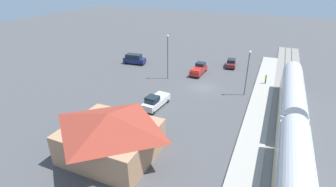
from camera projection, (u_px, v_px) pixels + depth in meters
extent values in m
plane|color=#4C4C4F|center=(203.00, 87.00, 44.99)|extent=(200.00, 200.00, 0.00)
cube|color=gray|center=(288.00, 101.00, 39.88)|extent=(4.80, 70.00, 0.18)
cube|color=#59544C|center=(293.00, 101.00, 39.56)|extent=(0.10, 70.00, 0.12)
cube|color=#59544C|center=(283.00, 99.00, 40.08)|extent=(0.10, 70.00, 0.12)
cube|color=#A8A399|center=(262.00, 96.00, 41.30)|extent=(3.20, 46.00, 0.30)
cube|color=silver|center=(291.00, 100.00, 35.71)|extent=(2.90, 18.21, 3.70)
cube|color=gold|center=(279.00, 100.00, 36.37)|extent=(0.04, 16.75, 0.36)
cylinder|color=silver|center=(294.00, 89.00, 34.96)|extent=(2.75, 17.48, 2.76)
cylinder|color=silver|center=(297.00, 181.00, 19.21)|extent=(2.75, 17.48, 2.76)
cube|color=tan|center=(111.00, 141.00, 27.46)|extent=(9.45, 8.10, 3.50)
pyramid|color=#9E3828|center=(109.00, 121.00, 26.34)|extent=(10.25, 8.90, 1.75)
cube|color=#4C3323|center=(131.00, 128.00, 31.14)|extent=(1.10, 0.08, 2.10)
cylinder|color=#333338|center=(265.00, 81.00, 45.72)|extent=(0.22, 0.22, 0.85)
cylinder|color=yellow|center=(266.00, 77.00, 45.41)|extent=(0.36, 0.36, 0.62)
sphere|color=tan|center=(266.00, 75.00, 45.22)|extent=(0.24, 0.24, 0.24)
cube|color=maroon|center=(231.00, 64.00, 54.80)|extent=(2.42, 4.70, 0.76)
cube|color=#19232D|center=(231.00, 61.00, 54.51)|extent=(1.89, 2.35, 0.64)
cylinder|color=black|center=(228.00, 63.00, 56.64)|extent=(0.22, 0.68, 0.68)
cylinder|color=black|center=(235.00, 63.00, 56.24)|extent=(0.22, 0.68, 0.68)
cylinder|color=black|center=(227.00, 67.00, 53.69)|extent=(0.22, 0.68, 0.68)
cylinder|color=black|center=(234.00, 68.00, 53.29)|extent=(0.22, 0.68, 0.68)
cube|color=navy|center=(135.00, 60.00, 56.64)|extent=(5.08, 2.47, 1.00)
cube|color=#19232D|center=(134.00, 56.00, 56.28)|extent=(3.59, 2.08, 0.88)
cylinder|color=black|center=(144.00, 62.00, 57.07)|extent=(0.22, 0.68, 0.68)
cylinder|color=black|center=(141.00, 64.00, 55.59)|extent=(0.22, 0.68, 0.68)
cylinder|color=black|center=(129.00, 60.00, 58.11)|extent=(0.22, 0.68, 0.68)
cylinder|color=black|center=(125.00, 63.00, 56.63)|extent=(0.22, 0.68, 0.68)
cube|color=white|center=(156.00, 102.00, 38.01)|extent=(2.42, 5.55, 0.92)
cube|color=#19232D|center=(152.00, 99.00, 36.82)|extent=(1.87, 1.87, 0.84)
cylinder|color=black|center=(154.00, 112.00, 36.13)|extent=(0.22, 0.76, 0.76)
cylinder|color=black|center=(144.00, 109.00, 36.87)|extent=(0.22, 0.76, 0.76)
cylinder|color=black|center=(168.00, 100.00, 39.54)|extent=(0.22, 0.76, 0.76)
cylinder|color=black|center=(158.00, 98.00, 40.29)|extent=(0.22, 0.76, 0.76)
cube|color=white|center=(159.00, 96.00, 38.52)|extent=(2.11, 3.12, 0.20)
cube|color=red|center=(199.00, 70.00, 50.68)|extent=(2.17, 5.47, 0.92)
cube|color=#19232D|center=(201.00, 65.00, 51.14)|extent=(1.79, 1.79, 0.84)
cylinder|color=black|center=(198.00, 68.00, 52.97)|extent=(0.22, 0.76, 0.76)
cylinder|color=black|center=(206.00, 70.00, 52.29)|extent=(0.22, 0.76, 0.76)
cylinder|color=black|center=(191.00, 75.00, 49.47)|extent=(0.22, 0.76, 0.76)
cylinder|color=black|center=(199.00, 76.00, 48.79)|extent=(0.22, 0.76, 0.76)
cube|color=red|center=(197.00, 69.00, 49.68)|extent=(1.98, 3.04, 0.20)
cylinder|color=#515156|center=(247.00, 75.00, 40.66)|extent=(0.16, 0.16, 7.18)
sphere|color=#EAE5C6|center=(250.00, 52.00, 39.05)|extent=(0.44, 0.44, 0.44)
cylinder|color=#515156|center=(168.00, 58.00, 47.15)|extent=(0.16, 0.16, 8.09)
sphere|color=#EAE5C6|center=(168.00, 36.00, 45.35)|extent=(0.44, 0.44, 0.44)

